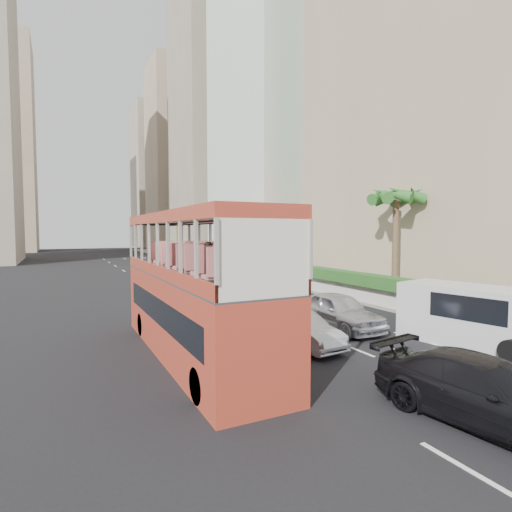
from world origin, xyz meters
TOP-DOWN VIEW (x-y plane):
  - ground_plane at (0.00, 0.00)m, footprint 200.00×200.00m
  - double_decker_bus at (-6.00, 0.00)m, footprint 2.50×11.00m
  - car_silver_lane_a at (-2.04, -0.86)m, footprint 1.77×4.08m
  - car_silver_lane_b at (1.04, 0.74)m, footprint 1.98×4.84m
  - car_black at (-1.63, -7.95)m, footprint 2.88×5.45m
  - van_asset at (1.48, 18.47)m, footprint 2.45×4.44m
  - minibus_near at (0.85, 6.98)m, footprint 3.39×6.67m
  - minibus_far at (4.56, 14.78)m, footprint 2.60×6.12m
  - panel_van_near at (4.15, -3.88)m, footprint 3.38×6.05m
  - panel_van_far at (4.57, 19.01)m, footprint 2.68×4.75m
  - sidewalk at (9.00, 25.00)m, footprint 6.00×120.00m
  - kerb_wall at (6.20, 14.00)m, footprint 0.30×44.00m
  - hedge at (6.20, 14.00)m, footprint 1.10×44.00m
  - palm_tree at (7.80, 4.00)m, footprint 0.36×0.36m
  - shell_station at (10.00, 23.00)m, footprint 6.50×8.00m
  - tower_stripe at (18.00, 34.00)m, footprint 16.00×18.00m
  - tower_mid at (18.00, 58.00)m, footprint 16.00×16.00m
  - tower_far_a at (17.00, 82.00)m, footprint 14.00×14.00m
  - tower_far_b at (17.00, 104.00)m, footprint 14.00×14.00m

SIDE VIEW (x-z plane):
  - ground_plane at x=0.00m, z-range 0.00..0.00m
  - car_silver_lane_a at x=-2.04m, z-range -0.65..0.65m
  - car_silver_lane_b at x=1.04m, z-range -0.82..0.82m
  - car_black at x=-1.63m, z-range -0.75..0.75m
  - van_asset at x=1.48m, z-range -0.59..0.59m
  - sidewalk at x=9.00m, z-range 0.00..0.18m
  - kerb_wall at x=6.20m, z-range 0.18..1.18m
  - panel_van_far at x=4.57m, z-range 0.00..1.79m
  - panel_van_near at x=4.15m, z-range 0.00..2.29m
  - minibus_far at x=4.56m, z-range 0.00..2.63m
  - minibus_near at x=0.85m, z-range 0.00..2.82m
  - hedge at x=6.20m, z-range 1.18..1.88m
  - double_decker_bus at x=-6.00m, z-range 0.00..5.06m
  - shell_station at x=10.00m, z-range 0.00..5.50m
  - palm_tree at x=7.80m, z-range 0.18..6.58m
  - tower_far_b at x=17.00m, z-range 0.00..40.00m
  - tower_far_a at x=17.00m, z-range 0.00..44.00m
  - tower_mid at x=18.00m, z-range 0.00..50.00m
  - tower_stripe at x=18.00m, z-range 0.00..58.00m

